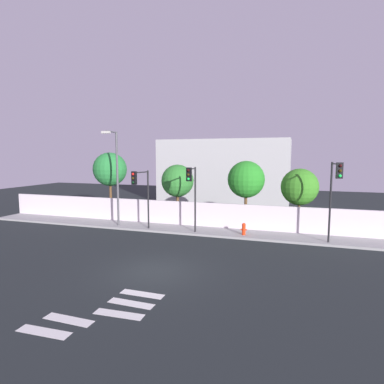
{
  "coord_description": "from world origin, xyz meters",
  "views": [
    {
      "loc": [
        6.19,
        -13.21,
        5.43
      ],
      "look_at": [
        -0.27,
        6.5,
        3.07
      ],
      "focal_mm": 29.81,
      "sensor_mm": 36.0,
      "label": 1
    }
  ],
  "objects_px": {
    "street_lamp_curbside": "(116,171)",
    "traffic_light_left": "(192,185)",
    "roadside_tree_midleft": "(178,181)",
    "fire_hydrant": "(244,228)",
    "traffic_light_center": "(140,187)",
    "traffic_light_right": "(335,185)",
    "roadside_tree_midright": "(246,180)",
    "roadside_tree_leftmost": "(110,169)",
    "roadside_tree_rightmost": "(300,187)"
  },
  "relations": [
    {
      "from": "traffic_light_left",
      "to": "roadside_tree_midleft",
      "type": "bearing_deg",
      "value": 123.76
    },
    {
      "from": "roadside_tree_leftmost",
      "to": "traffic_light_left",
      "type": "bearing_deg",
      "value": -22.53
    },
    {
      "from": "traffic_light_center",
      "to": "street_lamp_curbside",
      "type": "xyz_separation_m",
      "value": [
        -2.46,
        0.87,
        1.0
      ]
    },
    {
      "from": "fire_hydrant",
      "to": "roadside_tree_midleft",
      "type": "bearing_deg",
      "value": 154.79
    },
    {
      "from": "roadside_tree_midleft",
      "to": "traffic_light_left",
      "type": "bearing_deg",
      "value": -56.24
    },
    {
      "from": "traffic_light_right",
      "to": "roadside_tree_midleft",
      "type": "bearing_deg",
      "value": 161.77
    },
    {
      "from": "roadside_tree_midleft",
      "to": "traffic_light_right",
      "type": "bearing_deg",
      "value": -18.23
    },
    {
      "from": "street_lamp_curbside",
      "to": "fire_hydrant",
      "type": "bearing_deg",
      "value": 1.43
    },
    {
      "from": "traffic_light_left",
      "to": "roadside_tree_rightmost",
      "type": "height_order",
      "value": "traffic_light_left"
    },
    {
      "from": "traffic_light_right",
      "to": "fire_hydrant",
      "type": "relative_size",
      "value": 6.12
    },
    {
      "from": "street_lamp_curbside",
      "to": "fire_hydrant",
      "type": "relative_size",
      "value": 8.78
    },
    {
      "from": "street_lamp_curbside",
      "to": "fire_hydrant",
      "type": "distance_m",
      "value": 10.23
    },
    {
      "from": "traffic_light_left",
      "to": "roadside_tree_rightmost",
      "type": "bearing_deg",
      "value": 27.25
    },
    {
      "from": "traffic_light_center",
      "to": "roadside_tree_rightmost",
      "type": "height_order",
      "value": "roadside_tree_rightmost"
    },
    {
      "from": "traffic_light_center",
      "to": "roadside_tree_midright",
      "type": "xyz_separation_m",
      "value": [
        6.77,
        3.82,
        0.39
      ]
    },
    {
      "from": "roadside_tree_midright",
      "to": "roadside_tree_rightmost",
      "type": "distance_m",
      "value": 3.82
    },
    {
      "from": "traffic_light_right",
      "to": "roadside_tree_midright",
      "type": "height_order",
      "value": "same"
    },
    {
      "from": "traffic_light_center",
      "to": "roadside_tree_rightmost",
      "type": "bearing_deg",
      "value": 19.88
    },
    {
      "from": "traffic_light_left",
      "to": "traffic_light_right",
      "type": "height_order",
      "value": "traffic_light_right"
    },
    {
      "from": "roadside_tree_midright",
      "to": "street_lamp_curbside",
      "type": "bearing_deg",
      "value": -162.28
    },
    {
      "from": "street_lamp_curbside",
      "to": "roadside_tree_leftmost",
      "type": "relative_size",
      "value": 1.23
    },
    {
      "from": "roadside_tree_midright",
      "to": "fire_hydrant",
      "type": "bearing_deg",
      "value": -83.52
    },
    {
      "from": "street_lamp_curbside",
      "to": "traffic_light_left",
      "type": "bearing_deg",
      "value": -5.49
    },
    {
      "from": "traffic_light_center",
      "to": "roadside_tree_midright",
      "type": "bearing_deg",
      "value": 29.41
    },
    {
      "from": "street_lamp_curbside",
      "to": "fire_hydrant",
      "type": "height_order",
      "value": "street_lamp_curbside"
    },
    {
      "from": "traffic_light_center",
      "to": "street_lamp_curbside",
      "type": "height_order",
      "value": "street_lamp_curbside"
    },
    {
      "from": "street_lamp_curbside",
      "to": "roadside_tree_leftmost",
      "type": "height_order",
      "value": "street_lamp_curbside"
    },
    {
      "from": "traffic_light_left",
      "to": "street_lamp_curbside",
      "type": "relative_size",
      "value": 0.64
    },
    {
      "from": "roadside_tree_leftmost",
      "to": "roadside_tree_midright",
      "type": "bearing_deg",
      "value": 0.0
    },
    {
      "from": "traffic_light_right",
      "to": "fire_hydrant",
      "type": "height_order",
      "value": "traffic_light_right"
    },
    {
      "from": "fire_hydrant",
      "to": "roadside_tree_rightmost",
      "type": "bearing_deg",
      "value": 37.94
    },
    {
      "from": "roadside_tree_midleft",
      "to": "roadside_tree_midright",
      "type": "relative_size",
      "value": 0.94
    },
    {
      "from": "traffic_light_center",
      "to": "roadside_tree_midleft",
      "type": "xyz_separation_m",
      "value": [
        1.32,
        3.82,
        0.15
      ]
    },
    {
      "from": "roadside_tree_midleft",
      "to": "roadside_tree_midright",
      "type": "xyz_separation_m",
      "value": [
        5.46,
        0.0,
        0.24
      ]
    },
    {
      "from": "street_lamp_curbside",
      "to": "traffic_light_right",
      "type": "bearing_deg",
      "value": -2.76
    },
    {
      "from": "traffic_light_right",
      "to": "roadside_tree_midleft",
      "type": "relative_size",
      "value": 1.04
    },
    {
      "from": "roadside_tree_midright",
      "to": "roadside_tree_rightmost",
      "type": "height_order",
      "value": "roadside_tree_midright"
    },
    {
      "from": "traffic_light_left",
      "to": "fire_hydrant",
      "type": "distance_m",
      "value": 4.53
    },
    {
      "from": "traffic_light_center",
      "to": "street_lamp_curbside",
      "type": "bearing_deg",
      "value": 160.53
    },
    {
      "from": "roadside_tree_leftmost",
      "to": "roadside_tree_midright",
      "type": "height_order",
      "value": "roadside_tree_leftmost"
    },
    {
      "from": "fire_hydrant",
      "to": "roadside_tree_midleft",
      "type": "relative_size",
      "value": 0.17
    },
    {
      "from": "fire_hydrant",
      "to": "roadside_tree_midright",
      "type": "bearing_deg",
      "value": 96.48
    },
    {
      "from": "traffic_light_center",
      "to": "traffic_light_right",
      "type": "bearing_deg",
      "value": 0.68
    },
    {
      "from": "traffic_light_right",
      "to": "street_lamp_curbside",
      "type": "distance_m",
      "value": 14.95
    },
    {
      "from": "traffic_light_right",
      "to": "roadside_tree_rightmost",
      "type": "bearing_deg",
      "value": 117.36
    },
    {
      "from": "roadside_tree_leftmost",
      "to": "roadside_tree_midright",
      "type": "distance_m",
      "value": 11.64
    },
    {
      "from": "roadside_tree_midright",
      "to": "roadside_tree_rightmost",
      "type": "xyz_separation_m",
      "value": [
        3.79,
        0.0,
        -0.45
      ]
    },
    {
      "from": "fire_hydrant",
      "to": "roadside_tree_rightmost",
      "type": "distance_m",
      "value": 5.15
    },
    {
      "from": "traffic_light_right",
      "to": "roadside_tree_midright",
      "type": "bearing_deg",
      "value": 147.17
    },
    {
      "from": "roadside_tree_midleft",
      "to": "traffic_light_center",
      "type": "bearing_deg",
      "value": -109.06
    }
  ]
}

